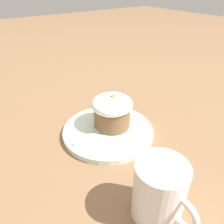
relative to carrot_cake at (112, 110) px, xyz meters
The scene contains 5 objects.
ground_plane 0.06m from the carrot_cake, 66.45° to the right, with size 4.00×4.00×0.00m, color #846042.
dessert_plate 0.06m from the carrot_cake, 66.45° to the right, with size 0.23×0.23×0.01m.
carrot_cake is the anchor object (origin of this frame).
spoon 0.06m from the carrot_cake, 88.06° to the right, with size 0.03×0.11×0.01m.
coffee_cup 0.25m from the carrot_cake, 18.13° to the right, with size 0.12×0.08×0.11m.
Camera 1 is at (0.37, -0.25, 0.34)m, focal length 35.00 mm.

